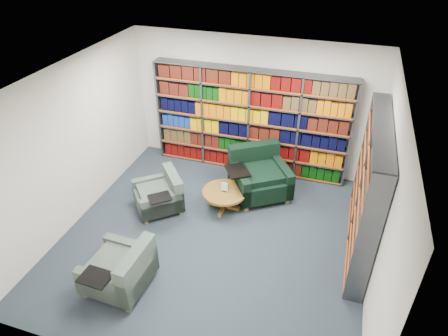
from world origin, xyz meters
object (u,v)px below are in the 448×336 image
(chair_teal_front, at_px, (123,272))
(coffee_table, at_px, (224,195))
(chair_green_right, at_px, (258,176))
(chair_teal_left, at_px, (162,195))

(chair_teal_front, bearing_deg, coffee_table, 69.55)
(chair_teal_front, bearing_deg, chair_green_right, 66.17)
(chair_green_right, xyz_separation_m, chair_teal_front, (-1.30, -2.95, -0.05))
(chair_green_right, distance_m, chair_teal_front, 3.23)
(chair_teal_left, distance_m, coffee_table, 1.16)
(chair_teal_front, relative_size, coffee_table, 1.27)
(chair_teal_left, relative_size, coffee_table, 1.37)
(chair_teal_left, xyz_separation_m, chair_green_right, (1.58, 1.05, 0.08))
(chair_teal_front, bearing_deg, chair_teal_left, 98.12)
(chair_green_right, distance_m, coffee_table, 0.85)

